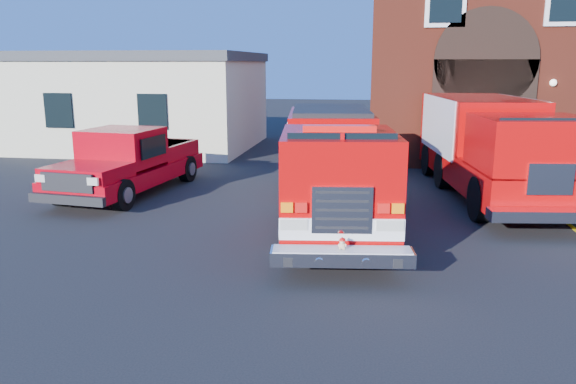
% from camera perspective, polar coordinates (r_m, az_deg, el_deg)
% --- Properties ---
extents(ground, '(100.00, 100.00, 0.00)m').
position_cam_1_polar(ground, '(12.91, 0.82, -4.45)').
color(ground, black).
rests_on(ground, ground).
extents(parking_stripe_mid, '(0.12, 3.00, 0.01)m').
position_cam_1_polar(parking_stripe_mid, '(17.33, 24.64, -1.11)').
color(parking_stripe_mid, yellow).
rests_on(parking_stripe_mid, ground).
extents(parking_stripe_far, '(0.12, 3.00, 0.01)m').
position_cam_1_polar(parking_stripe_far, '(20.16, 22.41, 0.93)').
color(parking_stripe_far, yellow).
rests_on(parking_stripe_far, ground).
extents(fire_station, '(15.20, 10.20, 8.45)m').
position_cam_1_polar(fire_station, '(27.18, 25.02, 12.59)').
color(fire_station, maroon).
rests_on(fire_station, ground).
extents(side_building, '(10.20, 8.20, 4.35)m').
position_cam_1_polar(side_building, '(27.43, -14.33, 9.08)').
color(side_building, beige).
rests_on(side_building, ground).
extents(fire_engine, '(3.39, 8.86, 2.66)m').
position_cam_1_polar(fire_engine, '(14.00, 4.56, 2.70)').
color(fire_engine, black).
rests_on(fire_engine, ground).
extents(pickup_truck, '(2.87, 6.27, 1.98)m').
position_cam_1_polar(pickup_truck, '(17.64, -15.86, 2.92)').
color(pickup_truck, black).
rests_on(pickup_truck, ground).
extents(secondary_truck, '(3.69, 8.94, 2.82)m').
position_cam_1_polar(secondary_truck, '(17.68, 19.95, 4.61)').
color(secondary_truck, black).
rests_on(secondary_truck, ground).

